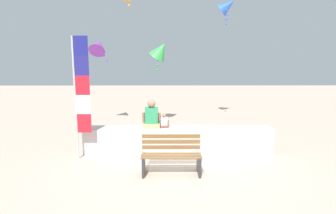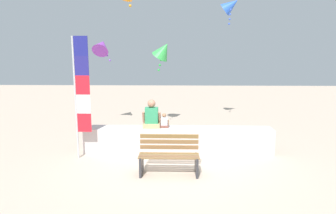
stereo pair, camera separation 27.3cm
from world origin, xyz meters
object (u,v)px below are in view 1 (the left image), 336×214
at_px(kite_green, 161,50).
at_px(kite_blue, 228,6).
at_px(person_adult, 152,117).
at_px(flag_banner, 80,90).
at_px(kite_purple, 98,46).
at_px(person_child, 164,122).
at_px(park_bench, 171,156).

relative_size(kite_green, kite_blue, 1.03).
distance_m(person_adult, flag_banner, 2.09).
bearing_deg(person_adult, kite_blue, 51.36).
xyz_separation_m(person_adult, kite_purple, (-2.15, 3.18, 2.07)).
distance_m(flag_banner, kite_blue, 6.70).
height_order(person_child, kite_green, kite_green).
height_order(person_adult, flag_banner, flag_banner).
bearing_deg(person_child, kite_green, 92.85).
distance_m(person_adult, kite_purple, 4.36).
bearing_deg(person_child, flag_banner, -164.43).
relative_size(kite_green, kite_purple, 1.19).
relative_size(flag_banner, kite_green, 2.73).
bearing_deg(kite_blue, person_adult, -128.64).
height_order(person_adult, kite_purple, kite_purple).
distance_m(park_bench, kite_green, 5.29).
relative_size(kite_purple, kite_blue, 0.87).
bearing_deg(kite_green, kite_blue, 8.76).
relative_size(park_bench, person_adult, 1.75).
height_order(park_bench, kite_green, kite_green).
bearing_deg(kite_blue, person_child, -124.80).
bearing_deg(kite_blue, flag_banner, -138.47).
bearing_deg(kite_blue, park_bench, -113.80).
bearing_deg(park_bench, kite_green, 94.02).
bearing_deg(kite_green, kite_purple, 176.97).
bearing_deg(person_adult, kite_green, 86.10).
height_order(person_adult, kite_blue, kite_blue).
bearing_deg(park_bench, flag_banner, 157.43).
bearing_deg(flag_banner, kite_purple, 94.99).
distance_m(park_bench, person_adult, 1.79).
xyz_separation_m(park_bench, kite_purple, (-2.69, 4.76, 2.70)).
distance_m(park_bench, kite_purple, 6.10).
bearing_deg(park_bench, person_adult, 108.61).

